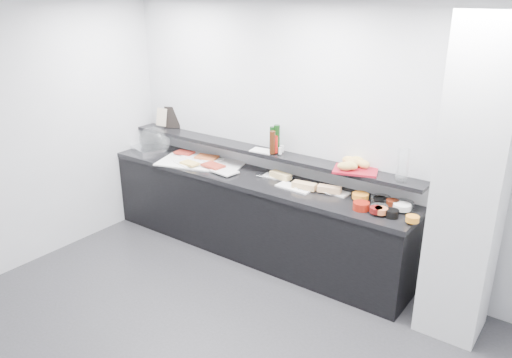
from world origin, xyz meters
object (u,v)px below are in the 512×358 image
Objects in this scene: framed_print at (172,117)px; bread_tray at (356,170)px; cloche_base at (147,148)px; condiment_tray at (263,151)px; sandwich_plate_mid at (294,188)px; carafe at (403,165)px.

bread_tray is at bearing -26.85° from framed_print.
cloche_base is 1.13× the size of bread_tray.
cloche_base is 1.85× the size of condiment_tray.
condiment_tray reaches higher than sandwich_plate_mid.
condiment_tray is at bearing 22.96° from cloche_base.
framed_print is at bearing 73.39° from cloche_base.
sandwich_plate_mid is 1.44× the size of framed_print.
cloche_base is 1.69m from condiment_tray.
framed_print reaches higher than condiment_tray.
framed_print is 1.04× the size of condiment_tray.
condiment_tray is 0.61× the size of bread_tray.
carafe is at bearing 20.82° from cloche_base.
condiment_tray is at bearing -29.28° from framed_print.
cloche_base is 3.21m from carafe.
cloche_base is 1.23× the size of sandwich_plate_mid.
bread_tray is (2.74, 0.15, 0.24)m from cloche_base.
cloche_base is 1.77× the size of framed_print.
cloche_base is at bearing -177.27° from carafe.
carafe is at bearing -18.70° from bread_tray.
condiment_tray is at bearing 161.56° from bread_tray.
sandwich_plate_mid is at bearing -170.04° from carafe.
framed_print is at bearing 173.72° from sandwich_plate_mid.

